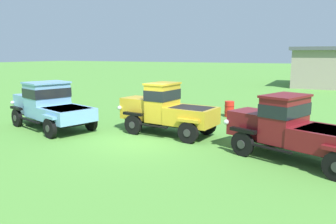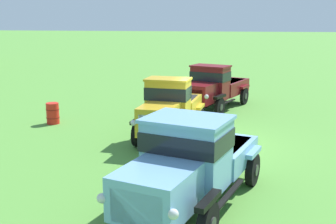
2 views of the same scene
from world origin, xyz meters
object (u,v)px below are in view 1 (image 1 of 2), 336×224
Objects in this scene: vintage_truck_second_in_line at (166,109)px; vintage_truck_foreground_near at (49,104)px; oil_drum_beside_row at (229,109)px; vintage_truck_midrow_center at (296,129)px.

vintage_truck_foreground_near is at bearing -166.56° from vintage_truck_second_in_line.
vintage_truck_foreground_near is at bearing -136.99° from oil_drum_beside_row.
vintage_truck_foreground_near is 6.22× the size of oil_drum_beside_row.
vintage_truck_midrow_center is at bearing -57.89° from oil_drum_beside_row.
vintage_truck_second_in_line is 5.50m from oil_drum_beside_row.
vintage_truck_midrow_center is at bearing 0.08° from vintage_truck_foreground_near.
vintage_truck_midrow_center is 7.84m from oil_drum_beside_row.
vintage_truck_second_in_line reaches higher than vintage_truck_foreground_near.
oil_drum_beside_row is at bearing 43.01° from vintage_truck_foreground_near.
vintage_truck_second_in_line is at bearing -105.01° from oil_drum_beside_row.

